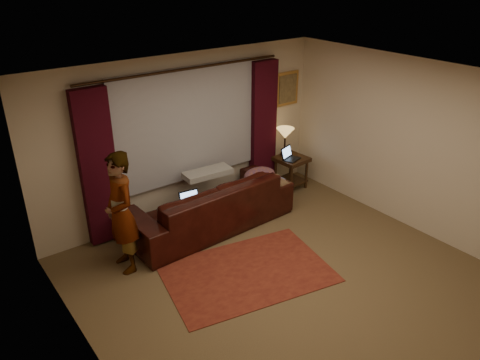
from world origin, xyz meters
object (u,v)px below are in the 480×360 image
(sofa, at_px, (209,195))
(laptop_table, at_px, (292,154))
(laptop_sofa, at_px, (192,201))
(tiffany_lamp, at_px, (285,142))
(person, at_px, (121,213))
(end_table, at_px, (291,172))

(sofa, bearing_deg, laptop_table, -176.32)
(laptop_sofa, xyz_separation_m, tiffany_lamp, (2.35, 0.61, 0.20))
(person, bearing_deg, laptop_sofa, 94.84)
(laptop_sofa, distance_m, end_table, 2.43)
(laptop_sofa, bearing_deg, person, -169.62)
(laptop_table, bearing_deg, laptop_sofa, 170.84)
(end_table, bearing_deg, person, -172.04)
(laptop_table, height_order, person, person)
(person, bearing_deg, tiffany_lamp, 102.70)
(end_table, xyz_separation_m, tiffany_lamp, (-0.02, 0.18, 0.55))
(sofa, relative_size, laptop_sofa, 8.03)
(laptop_table, bearing_deg, tiffany_lamp, 61.29)
(laptop_sofa, xyz_separation_m, laptop_table, (2.30, 0.36, 0.06))
(tiffany_lamp, distance_m, laptop_table, 0.29)
(sofa, relative_size, tiffany_lamp, 5.22)
(laptop_sofa, distance_m, tiffany_lamp, 2.43)
(end_table, bearing_deg, laptop_sofa, -169.76)
(sofa, height_order, tiffany_lamp, tiffany_lamp)
(sofa, relative_size, person, 1.58)
(laptop_sofa, xyz_separation_m, person, (-1.11, -0.06, 0.20))
(tiffany_lamp, height_order, person, person)
(laptop_sofa, relative_size, laptop_table, 1.00)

